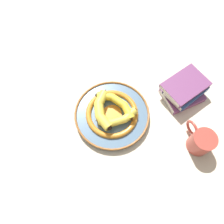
# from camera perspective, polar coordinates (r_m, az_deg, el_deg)

# --- Properties ---
(ground_plane) EXTENTS (2.80, 2.80, 0.00)m
(ground_plane) POSITION_cam_1_polar(r_m,az_deg,el_deg) (0.96, 1.51, 0.85)
(ground_plane) COLOR beige
(decorative_bowl) EXTENTS (0.32, 0.32, 0.04)m
(decorative_bowl) POSITION_cam_1_polar(r_m,az_deg,el_deg) (0.93, -0.00, -0.59)
(decorative_bowl) COLOR slate
(decorative_bowl) RESTS_ON ground_plane
(banana_a) EXTENTS (0.10, 0.19, 0.04)m
(banana_a) POSITION_cam_1_polar(r_m,az_deg,el_deg) (0.90, -2.76, 0.73)
(banana_a) COLOR yellow
(banana_a) RESTS_ON decorative_bowl
(banana_b) EXTENTS (0.18, 0.06, 0.03)m
(banana_b) POSITION_cam_1_polar(r_m,az_deg,el_deg) (0.88, 1.43, -1.95)
(banana_b) COLOR yellow
(banana_b) RESTS_ON decorative_bowl
(banana_c) EXTENTS (0.12, 0.18, 0.03)m
(banana_c) POSITION_cam_1_polar(r_m,az_deg,el_deg) (0.91, 1.50, 2.27)
(banana_c) COLOR yellow
(banana_c) RESTS_ON decorative_bowl
(book_stack) EXTENTS (0.21, 0.18, 0.08)m
(book_stack) POSITION_cam_1_polar(r_m,az_deg,el_deg) (1.01, 18.32, 5.36)
(book_stack) COLOR #753D70
(book_stack) RESTS_ON ground_plane
(coffee_mug) EXTENTS (0.09, 0.14, 0.10)m
(coffee_mug) POSITION_cam_1_polar(r_m,az_deg,el_deg) (0.92, 22.19, -7.08)
(coffee_mug) COLOR #B24238
(coffee_mug) RESTS_ON ground_plane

